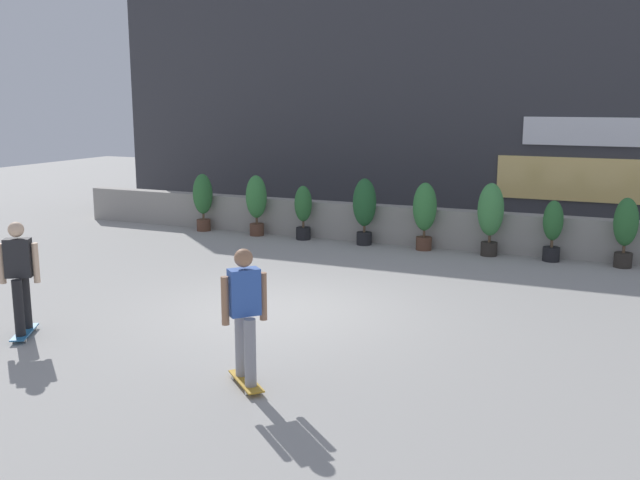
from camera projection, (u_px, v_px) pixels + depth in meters
ground_plane at (283, 310)px, 11.75m from camera, size 48.00×48.00×0.00m
planter_wall at (397, 225)px, 17.04m from camera, size 18.00×0.40×0.90m
building_backdrop at (444, 104)px, 20.07m from camera, size 20.00×2.08×6.50m
potted_plant_0 at (203, 198)px, 18.61m from camera, size 0.51×0.51×1.49m
potted_plant_1 at (256, 201)px, 17.97m from camera, size 0.52×0.52×1.52m
potted_plant_2 at (303, 210)px, 17.48m from camera, size 0.43×0.43×1.32m
potted_plant_3 at (364, 206)px, 16.81m from camera, size 0.55×0.55×1.57m
potted_plant_4 at (425, 211)px, 16.23m from camera, size 0.54×0.54×1.55m
potted_plant_5 at (491, 213)px, 15.63m from camera, size 0.57×0.57×1.61m
potted_plant_6 at (553, 228)px, 15.15m from camera, size 0.42×0.42×1.30m
potted_plant_7 at (626, 227)px, 14.56m from camera, size 0.48×0.48×1.44m
skater_far_right at (245, 311)px, 8.47m from camera, size 0.73×0.68×1.70m
skater_mid_plaza at (20, 274)px, 10.27m from camera, size 0.58×0.79×1.70m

